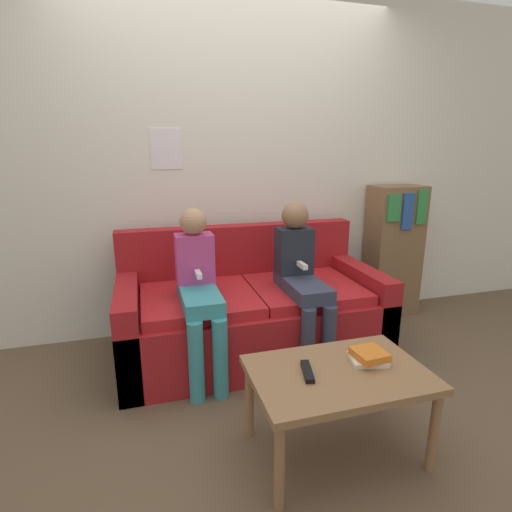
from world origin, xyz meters
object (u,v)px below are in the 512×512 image
couch (251,312)px  person_right (301,274)px  coffee_table (338,381)px  person_left (199,286)px  tv_remote (307,371)px  bookshelf (393,250)px

couch → person_right: (0.30, -0.21, 0.33)m
coffee_table → person_left: (-0.51, 0.89, 0.22)m
couch → coffee_table: 1.11m
coffee_table → tv_remote: 0.16m
couch → bookshelf: 1.46m
person_left → tv_remote: person_left is taller
couch → coffee_table: (0.12, -1.10, 0.09)m
couch → person_left: size_ratio=1.69×
coffee_table → bookshelf: bookshelf is taller
tv_remote → bookshelf: bearing=59.2°
coffee_table → person_left: size_ratio=0.76×
person_left → person_right: size_ratio=0.99×
couch → person_right: person_right is taller
bookshelf → couch: bearing=-166.0°
couch → person_right: bearing=-35.5°
person_left → tv_remote: 0.95m
person_left → bookshelf: (1.78, 0.56, -0.04)m
coffee_table → person_right: size_ratio=0.75×
person_right → bookshelf: size_ratio=0.96×
coffee_table → bookshelf: 1.93m
person_left → bookshelf: 1.87m
couch → person_left: (-0.39, -0.22, 0.31)m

